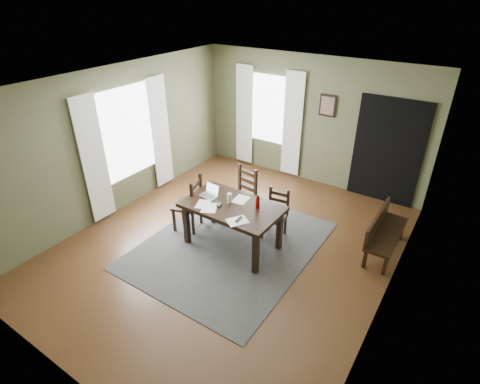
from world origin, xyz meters
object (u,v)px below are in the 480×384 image
Objects in this scene: dining_table at (232,210)px; chair_end at (190,204)px; chair_back_left at (242,196)px; bench at (383,230)px; water_bottle at (258,202)px; laptop at (210,193)px; chair_back_right at (276,214)px.

dining_table is 1.56× the size of chair_end.
chair_back_left reaches higher than chair_end.
bench is 5.41× the size of water_bottle.
chair_back_right is at bearing 38.67° from laptop.
water_bottle reaches higher than bench.
dining_table is at bearing -130.14° from chair_back_right.
chair_back_left is (-0.31, 0.77, -0.20)m from dining_table.
chair_end is at bearing 111.47° from bench.
chair_end is 0.97m from chair_back_left.
water_bottle is (0.38, 0.14, 0.20)m from dining_table.
laptop is (0.44, 0.04, 0.35)m from chair_end.
chair_end is 1.18× the size of chair_back_right.
bench is (3.05, 1.20, -0.08)m from chair_end.
dining_table is 1.84× the size of chair_back_right.
dining_table is 0.95m from chair_end.
chair_back_left is 1.19× the size of chair_back_right.
chair_back_right is 1.76m from bench.
laptop is (-0.48, 0.06, 0.15)m from dining_table.
water_bottle is (0.69, -0.62, 0.40)m from chair_back_left.
chair_end is 1.38m from water_bottle.
chair_back_left reaches higher than water_bottle.
chair_end reaches higher than bench.
chair_back_right is (0.76, -0.10, -0.08)m from chair_back_left.
chair_back_left is 0.82× the size of bench.
chair_back_left is (0.61, 0.75, 0.00)m from chair_end.
chair_back_left is 0.77m from chair_back_right.
bench is at bearing 18.72° from chair_back_left.
water_bottle is (0.86, 0.09, 0.06)m from laptop.
dining_table is 2.46m from bench.
chair_end is at bearing -174.31° from water_bottle.
water_bottle is (1.31, 0.13, 0.41)m from chair_end.
dining_table is 0.46m from water_bottle.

